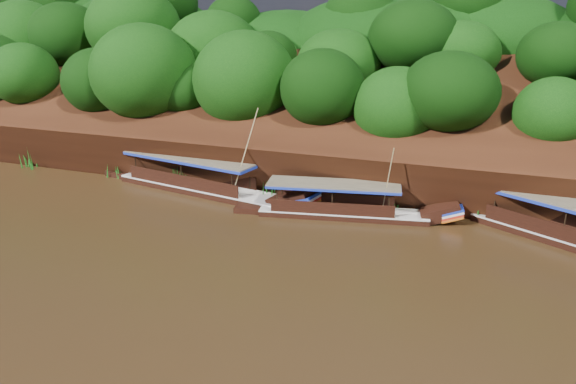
% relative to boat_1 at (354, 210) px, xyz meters
% --- Properties ---
extents(ground, '(160.00, 160.00, 0.00)m').
position_rel_boat_1_xyz_m(ground, '(0.47, -7.71, -0.49)').
color(ground, black).
rests_on(ground, ground).
extents(riverbank, '(120.00, 30.06, 19.40)m').
position_rel_boat_1_xyz_m(riverbank, '(0.46, 15.01, 1.39)').
color(riverbank, black).
rests_on(riverbank, ground).
extents(boat_1, '(12.72, 4.18, 5.30)m').
position_rel_boat_1_xyz_m(boat_1, '(0.00, 0.00, 0.00)').
color(boat_1, black).
rests_on(boat_1, ground).
extents(boat_2, '(16.27, 4.88, 6.95)m').
position_rel_boat_1_xyz_m(boat_2, '(-10.79, 0.95, 0.08)').
color(boat_2, black).
rests_on(boat_2, ground).
extents(reeds, '(49.26, 2.49, 2.16)m').
position_rel_boat_1_xyz_m(reeds, '(-2.49, 1.96, 0.36)').
color(reeds, '#1D691A').
rests_on(reeds, ground).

